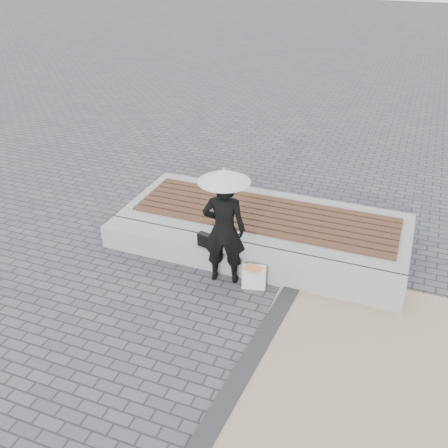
{
  "coord_description": "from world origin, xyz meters",
  "views": [
    {
      "loc": [
        2.2,
        -4.88,
        4.81
      ],
      "look_at": [
        -0.2,
        1.27,
        1.0
      ],
      "focal_mm": 41.06,
      "sensor_mm": 36.0,
      "label": 1
    }
  ],
  "objects": [
    {
      "name": "ground",
      "position": [
        0.0,
        0.0,
        0.0
      ],
      "size": [
        80.0,
        80.0,
        0.0
      ],
      "primitive_type": "plane",
      "color": "#4E4E53",
      "rests_on": "ground"
    },
    {
      "name": "edging_band",
      "position": [
        0.75,
        -0.5,
        0.02
      ],
      "size": [
        0.61,
        5.2,
        0.04
      ],
      "primitive_type": "cube",
      "rotation": [
        0.0,
        0.0,
        -0.07
      ],
      "color": "#2E2E31",
      "rests_on": "ground"
    },
    {
      "name": "seating_ledge",
      "position": [
        0.0,
        1.6,
        0.2
      ],
      "size": [
        5.0,
        0.45,
        0.4
      ],
      "primitive_type": "cube",
      "color": "#9E9E9A",
      "rests_on": "ground"
    },
    {
      "name": "timber_platform",
      "position": [
        0.0,
        2.8,
        0.2
      ],
      "size": [
        5.0,
        2.0,
        0.4
      ],
      "primitive_type": "cube",
      "color": "#A6A5A0",
      "rests_on": "ground"
    },
    {
      "name": "timber_decking",
      "position": [
        0.0,
        2.8,
        0.42
      ],
      "size": [
        4.6,
        1.4,
        0.04
      ],
      "primitive_type": null,
      "color": "brown",
      "rests_on": "timber_platform"
    },
    {
      "name": "woman",
      "position": [
        -0.2,
        1.27,
        0.9
      ],
      "size": [
        0.73,
        0.56,
        1.8
      ],
      "primitive_type": "imported",
      "rotation": [
        0.0,
        0.0,
        3.36
      ],
      "color": "black",
      "rests_on": "ground"
    },
    {
      "name": "parasol",
      "position": [
        -0.2,
        1.27,
        1.79
      ],
      "size": [
        0.77,
        0.77,
        0.98
      ],
      "rotation": [
        0.0,
        0.0,
        0.02
      ],
      "color": "silver",
      "rests_on": "ground"
    },
    {
      "name": "handbag",
      "position": [
        -0.56,
        1.47,
        0.51
      ],
      "size": [
        0.33,
        0.18,
        0.22
      ],
      "primitive_type": "cube",
      "rotation": [
        0.0,
        0.0,
        -0.23
      ],
      "color": "black",
      "rests_on": "seating_ledge"
    },
    {
      "name": "canvas_tote",
      "position": [
        0.31,
        1.23,
        0.19
      ],
      "size": [
        0.39,
        0.24,
        0.38
      ],
      "primitive_type": "cube",
      "rotation": [
        0.0,
        0.0,
        0.25
      ],
      "color": "silver",
      "rests_on": "ground"
    },
    {
      "name": "magazine",
      "position": [
        0.31,
        1.18,
        0.38
      ],
      "size": [
        0.3,
        0.24,
        0.01
      ],
      "primitive_type": "cube",
      "rotation": [
        0.0,
        0.0,
        -0.22
      ],
      "color": "#E3404F",
      "rests_on": "canvas_tote"
    }
  ]
}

